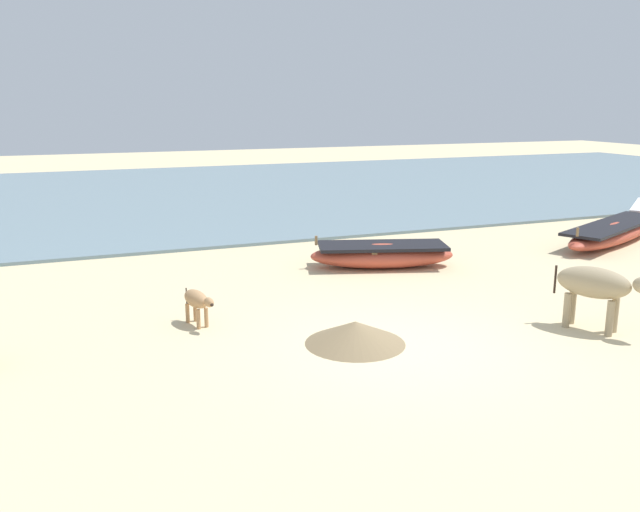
{
  "coord_description": "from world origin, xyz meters",
  "views": [
    {
      "loc": [
        -4.55,
        -7.97,
        3.52
      ],
      "look_at": [
        -0.03,
        3.53,
        0.6
      ],
      "focal_mm": 36.99,
      "sensor_mm": 36.0,
      "label": 1
    }
  ],
  "objects_px": {
    "fishing_boat_2": "(382,255)",
    "cow_adult_dun": "(597,286)",
    "calf_far_tan": "(197,301)",
    "fishing_boat_3": "(614,232)"
  },
  "relations": [
    {
      "from": "fishing_boat_2",
      "to": "calf_far_tan",
      "type": "distance_m",
      "value": 5.05
    },
    {
      "from": "fishing_boat_2",
      "to": "cow_adult_dun",
      "type": "bearing_deg",
      "value": 121.95
    },
    {
      "from": "fishing_boat_3",
      "to": "cow_adult_dun",
      "type": "xyz_separation_m",
      "value": [
        -5.38,
        -4.99,
        0.46
      ]
    },
    {
      "from": "fishing_boat_2",
      "to": "cow_adult_dun",
      "type": "relative_size",
      "value": 2.24
    },
    {
      "from": "cow_adult_dun",
      "to": "fishing_boat_3",
      "type": "bearing_deg",
      "value": 103.51
    },
    {
      "from": "fishing_boat_3",
      "to": "cow_adult_dun",
      "type": "relative_size",
      "value": 3.37
    },
    {
      "from": "fishing_boat_2",
      "to": "calf_far_tan",
      "type": "relative_size",
      "value": 3.74
    },
    {
      "from": "cow_adult_dun",
      "to": "calf_far_tan",
      "type": "xyz_separation_m",
      "value": [
        -5.74,
        2.49,
        -0.31
      ]
    },
    {
      "from": "fishing_boat_2",
      "to": "cow_adult_dun",
      "type": "height_order",
      "value": "cow_adult_dun"
    },
    {
      "from": "fishing_boat_2",
      "to": "cow_adult_dun",
      "type": "distance_m",
      "value": 5.02
    }
  ]
}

